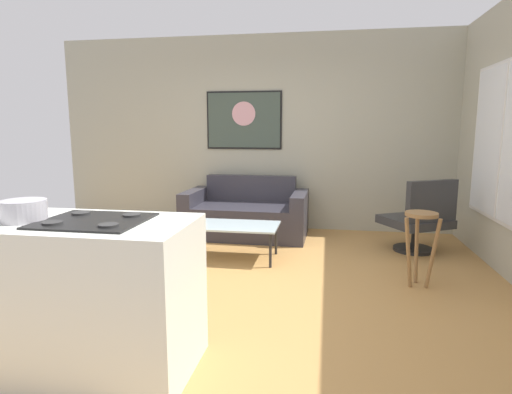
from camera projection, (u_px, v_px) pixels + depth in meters
name	position (u px, v px, depth m)	size (l,w,h in m)	color
ground	(235.00, 286.00, 4.03)	(6.40, 6.40, 0.04)	#B58347
back_wall	(270.00, 133.00, 6.16)	(6.40, 0.05, 2.80)	#A7A591
couch	(246.00, 215.00, 5.83)	(1.68, 0.95, 0.80)	#312F38
coffee_table	(233.00, 227.00, 4.76)	(1.03, 0.58, 0.40)	silver
armchair	(420.00, 218.00, 4.97)	(0.90, 0.89, 0.89)	black
bar_stool	(420.00, 232.00, 3.89)	(0.34, 0.33, 0.71)	olive
kitchen_counter	(51.00, 293.00, 2.60)	(1.79, 0.72, 0.95)	white
mixing_bowl	(24.00, 211.00, 2.47)	(0.25, 0.25, 0.13)	silver
wall_painting	(244.00, 120.00, 6.15)	(1.11, 0.03, 0.84)	black
window	(503.00, 142.00, 4.26)	(0.03, 1.67, 1.65)	silver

